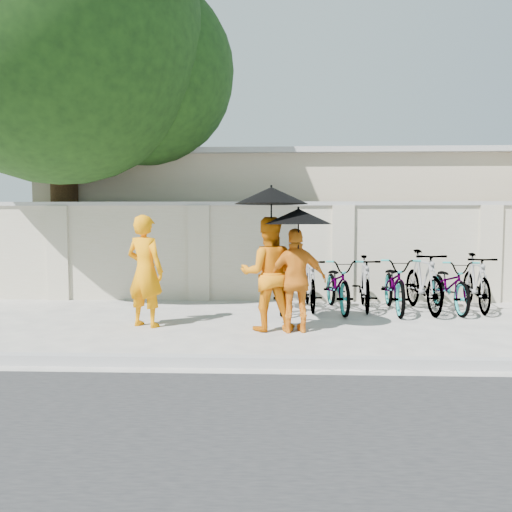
{
  "coord_description": "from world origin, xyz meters",
  "views": [
    {
      "loc": [
        0.6,
        -7.33,
        1.67
      ],
      "look_at": [
        0.28,
        0.87,
        1.1
      ],
      "focal_mm": 35.0,
      "sensor_mm": 36.0,
      "label": 1
    }
  ],
  "objects": [
    {
      "name": "ground",
      "position": [
        0.0,
        0.0,
        0.0
      ],
      "size": [
        80.0,
        80.0,
        0.0
      ],
      "primitive_type": "plane",
      "color": "beige"
    },
    {
      "name": "kerb",
      "position": [
        0.0,
        -1.7,
        0.06
      ],
      "size": [
        40.0,
        0.16,
        0.12
      ],
      "primitive_type": "cube",
      "color": "#9B9B9B",
      "rests_on": "ground"
    },
    {
      "name": "compound_wall",
      "position": [
        1.0,
        3.2,
        1.0
      ],
      "size": [
        20.0,
        0.3,
        2.0
      ],
      "primitive_type": "cube",
      "color": "beige",
      "rests_on": "ground"
    },
    {
      "name": "building_behind",
      "position": [
        2.0,
        7.0,
        1.6
      ],
      "size": [
        14.0,
        6.0,
        3.2
      ],
      "primitive_type": "cube",
      "color": "tan",
      "rests_on": "ground"
    },
    {
      "name": "shade_tree",
      "position": [
        -3.66,
        2.97,
        5.1
      ],
      "size": [
        6.7,
        6.2,
        8.2
      ],
      "color": "#452C17",
      "rests_on": "ground"
    },
    {
      "name": "monk_left",
      "position": [
        -1.46,
        0.45,
        0.89
      ],
      "size": [
        0.76,
        0.64,
        1.78
      ],
      "primitive_type": "imported",
      "rotation": [
        0.0,
        0.0,
        2.75
      ],
      "color": "#FC8F03",
      "rests_on": "ground"
    },
    {
      "name": "monk_center",
      "position": [
        0.49,
        0.25,
        0.87
      ],
      "size": [
        0.9,
        0.73,
        1.74
      ],
      "primitive_type": "imported",
      "rotation": [
        0.0,
        0.0,
        3.23
      ],
      "color": "orange",
      "rests_on": "ground"
    },
    {
      "name": "parasol_center",
      "position": [
        0.54,
        0.17,
        2.06
      ],
      "size": [
        1.11,
        1.11,
        1.2
      ],
      "color": "black",
      "rests_on": "ground"
    },
    {
      "name": "monk_right",
      "position": [
        0.92,
        0.13,
        0.78
      ],
      "size": [
        0.97,
        0.55,
        1.57
      ],
      "primitive_type": "imported",
      "rotation": [
        0.0,
        0.0,
        3.33
      ],
      "color": "orange",
      "rests_on": "ground"
    },
    {
      "name": "parasol_right",
      "position": [
        0.94,
        0.05,
        1.74
      ],
      "size": [
        1.0,
        1.0,
        0.97
      ],
      "color": "black",
      "rests_on": "ground"
    },
    {
      "name": "bike_0",
      "position": [
        0.74,
        1.98,
        0.49
      ],
      "size": [
        0.68,
        1.88,
        0.98
      ],
      "primitive_type": "imported",
      "rotation": [
        0.0,
        0.0,
        -0.01
      ],
      "color": "slate",
      "rests_on": "ground"
    },
    {
      "name": "bike_1",
      "position": [
        1.26,
        2.08,
        0.5
      ],
      "size": [
        0.53,
        1.69,
        1.01
      ],
      "primitive_type": "imported",
      "rotation": [
        0.0,
        0.0,
        0.03
      ],
      "color": "slate",
      "rests_on": "ground"
    },
    {
      "name": "bike_2",
      "position": [
        1.78,
        1.94,
        0.49
      ],
      "size": [
        0.81,
        1.93,
        0.99
      ],
      "primitive_type": "imported",
      "rotation": [
        0.0,
        0.0,
        0.09
      ],
      "color": "slate",
      "rests_on": "ground"
    },
    {
      "name": "bike_3",
      "position": [
        2.29,
        2.07,
        0.51
      ],
      "size": [
        0.64,
        1.74,
        1.02
      ],
      "primitive_type": "imported",
      "rotation": [
        0.0,
        0.0,
        -0.1
      ],
      "color": "slate",
      "rests_on": "ground"
    },
    {
      "name": "bike_4",
      "position": [
        2.81,
        1.89,
        0.51
      ],
      "size": [
        0.8,
        1.97,
        1.02
      ],
      "primitive_type": "imported",
      "rotation": [
        0.0,
        0.0,
        -0.06
      ],
      "color": "slate",
      "rests_on": "ground"
    },
    {
      "name": "bike_5",
      "position": [
        3.33,
        1.92,
        0.57
      ],
      "size": [
        0.64,
        1.93,
        1.14
      ],
      "primitive_type": "imported",
      "rotation": [
        0.0,
        0.0,
        0.05
      ],
      "color": "slate",
      "rests_on": "ground"
    },
    {
      "name": "bike_6",
      "position": [
        3.85,
        1.99,
        0.49
      ],
      "size": [
        0.69,
        1.86,
        0.97
      ],
      "primitive_type": "imported",
      "rotation": [
        0.0,
        0.0,
        0.02
      ],
      "color": "slate",
      "rests_on": "ground"
    },
    {
      "name": "bike_7",
      "position": [
        4.37,
        2.1,
        0.53
      ],
      "size": [
        0.71,
        1.82,
        1.07
      ],
      "primitive_type": "imported",
      "rotation": [
        0.0,
        0.0,
        -0.12
      ],
      "color": "slate",
      "rests_on": "ground"
    }
  ]
}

